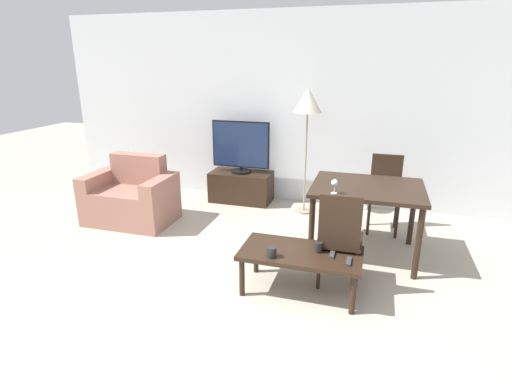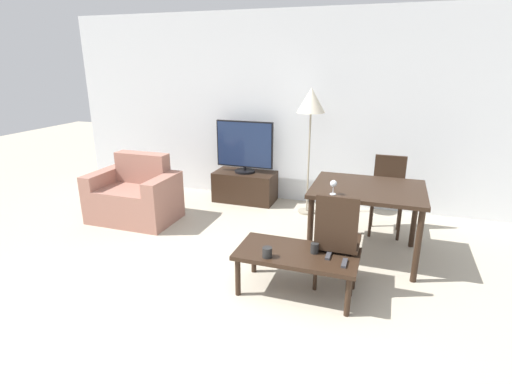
# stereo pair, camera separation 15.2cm
# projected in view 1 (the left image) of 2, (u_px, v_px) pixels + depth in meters

# --- Properties ---
(ground_plane) EXTENTS (18.00, 18.00, 0.00)m
(ground_plane) POSITION_uv_depth(u_px,v_px,m) (186.00, 337.00, 3.07)
(ground_plane) COLOR #B2A893
(wall_back) EXTENTS (7.06, 0.06, 2.70)m
(wall_back) POSITION_uv_depth(u_px,v_px,m) (287.00, 110.00, 5.75)
(wall_back) COLOR silver
(wall_back) RESTS_ON ground_plane
(armchair) EXTENTS (1.10, 0.72, 0.86)m
(armchair) POSITION_uv_depth(u_px,v_px,m) (132.00, 198.00, 5.22)
(armchair) COLOR #9E6B5B
(armchair) RESTS_ON ground_plane
(tv_stand) EXTENTS (0.90, 0.47, 0.45)m
(tv_stand) POSITION_uv_depth(u_px,v_px,m) (241.00, 187.00, 5.99)
(tv_stand) COLOR black
(tv_stand) RESTS_ON ground_plane
(tv) EXTENTS (0.86, 0.30, 0.76)m
(tv) POSITION_uv_depth(u_px,v_px,m) (241.00, 147.00, 5.80)
(tv) COLOR black
(tv) RESTS_ON tv_stand
(coffee_table) EXTENTS (1.08, 0.55, 0.40)m
(coffee_table) POSITION_uv_depth(u_px,v_px,m) (301.00, 256.00, 3.59)
(coffee_table) COLOR black
(coffee_table) RESTS_ON ground_plane
(dining_table) EXTENTS (1.14, 0.93, 0.78)m
(dining_table) POSITION_uv_depth(u_px,v_px,m) (367.00, 195.00, 4.20)
(dining_table) COLOR black
(dining_table) RESTS_ON ground_plane
(dining_chair_near) EXTENTS (0.40, 0.40, 0.94)m
(dining_chair_near) POSITION_uv_depth(u_px,v_px,m) (340.00, 236.00, 3.60)
(dining_chair_near) COLOR black
(dining_chair_near) RESTS_ON ground_plane
(dining_chair_far) EXTENTS (0.40, 0.40, 0.94)m
(dining_chair_far) POSITION_uv_depth(u_px,v_px,m) (385.00, 189.00, 4.90)
(dining_chair_far) COLOR black
(dining_chair_far) RESTS_ON ground_plane
(floor_lamp) EXTENTS (0.37, 0.37, 1.70)m
(floor_lamp) POSITION_uv_depth(u_px,v_px,m) (308.00, 105.00, 5.16)
(floor_lamp) COLOR gray
(floor_lamp) RESTS_ON ground_plane
(remote_primary) EXTENTS (0.04, 0.15, 0.02)m
(remote_primary) POSITION_uv_depth(u_px,v_px,m) (332.00, 254.00, 3.50)
(remote_primary) COLOR #38383D
(remote_primary) RESTS_ON coffee_table
(remote_secondary) EXTENTS (0.04, 0.15, 0.02)m
(remote_secondary) POSITION_uv_depth(u_px,v_px,m) (349.00, 261.00, 3.37)
(remote_secondary) COLOR #38383D
(remote_secondary) RESTS_ON coffee_table
(cup_white_near) EXTENTS (0.07, 0.07, 0.09)m
(cup_white_near) POSITION_uv_depth(u_px,v_px,m) (318.00, 247.00, 3.54)
(cup_white_near) COLOR black
(cup_white_near) RESTS_ON coffee_table
(cup_colored_far) EXTENTS (0.08, 0.08, 0.09)m
(cup_colored_far) POSITION_uv_depth(u_px,v_px,m) (272.00, 252.00, 3.46)
(cup_colored_far) COLOR black
(cup_colored_far) RESTS_ON coffee_table
(wine_glass_left) EXTENTS (0.07, 0.07, 0.15)m
(wine_glass_left) POSITION_uv_depth(u_px,v_px,m) (335.00, 184.00, 3.90)
(wine_glass_left) COLOR silver
(wine_glass_left) RESTS_ON dining_table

